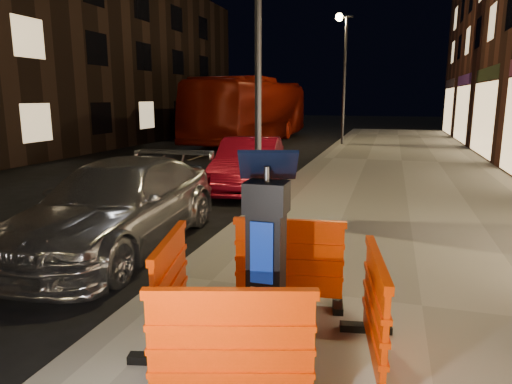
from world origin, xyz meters
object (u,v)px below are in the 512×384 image
(barrier_back, at_px, (289,262))
(barrier_bldgside, at_px, (375,311))
(parking_kiosk, at_px, (266,257))
(barrier_front, at_px, (231,353))
(car_red, at_px, (250,190))
(barrier_kerbside, at_px, (170,285))
(car_silver, at_px, (121,246))
(bus_doubledecker, at_px, (253,142))

(barrier_back, distance_m, barrier_bldgside, 1.34)
(parking_kiosk, distance_m, barrier_front, 1.02)
(barrier_front, height_order, barrier_bldgside, same)
(parking_kiosk, bearing_deg, barrier_back, 78.98)
(barrier_bldgside, bearing_deg, car_red, 15.40)
(barrier_kerbside, xyz_separation_m, car_red, (-1.58, 7.65, -0.63))
(car_silver, relative_size, bus_doubledecker, 0.39)
(parking_kiosk, height_order, barrier_bldgside, parking_kiosk)
(barrier_front, relative_size, barrier_bldgside, 1.00)
(parking_kiosk, xyz_separation_m, barrier_kerbside, (-0.95, 0.00, -0.38))
(barrier_front, xyz_separation_m, car_red, (-2.53, 8.60, -0.63))
(barrier_back, distance_m, car_red, 7.19)
(barrier_kerbside, xyz_separation_m, barrier_bldgside, (1.90, 0.00, 0.00))
(car_red, bearing_deg, bus_doubledecker, 98.15)
(barrier_back, height_order, car_red, barrier_back)
(car_red, bearing_deg, barrier_back, -77.69)
(parking_kiosk, bearing_deg, barrier_front, -101.02)
(parking_kiosk, relative_size, car_silver, 0.36)
(bus_doubledecker, bearing_deg, car_red, -71.09)
(barrier_front, height_order, barrier_back, same)
(parking_kiosk, xyz_separation_m, bus_doubledecker, (-6.36, 20.60, -1.01))
(parking_kiosk, relative_size, barrier_bldgside, 1.40)
(barrier_bldgside, height_order, car_silver, barrier_bldgside)
(barrier_kerbside, height_order, car_red, barrier_kerbside)
(parking_kiosk, bearing_deg, barrier_kerbside, 168.98)
(barrier_kerbside, bearing_deg, bus_doubledecker, 1.69)
(barrier_back, height_order, barrier_bldgside, same)
(barrier_front, height_order, car_red, barrier_front)
(barrier_back, bearing_deg, barrier_bldgside, -53.02)
(barrier_back, bearing_deg, bus_doubledecker, 99.91)
(parking_kiosk, height_order, car_silver, parking_kiosk)
(parking_kiosk, distance_m, barrier_back, 1.02)
(barrier_back, relative_size, barrier_kerbside, 1.00)
(barrier_kerbside, bearing_deg, barrier_front, -148.02)
(car_silver, xyz_separation_m, bus_doubledecker, (-3.20, 18.06, 0.00))
(car_red, bearing_deg, barrier_kerbside, -86.70)
(parking_kiosk, relative_size, barrier_front, 1.40)
(barrier_bldgside, bearing_deg, car_silver, 49.27)
(parking_kiosk, distance_m, barrier_bldgside, 1.02)
(barrier_front, bearing_deg, barrier_bldgside, 28.98)
(bus_doubledecker, bearing_deg, barrier_back, -69.65)
(barrier_back, xyz_separation_m, barrier_bldgside, (0.95, -0.95, 0.00))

